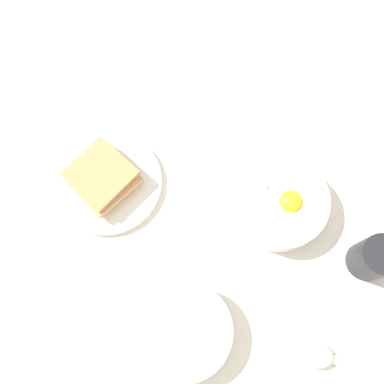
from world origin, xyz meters
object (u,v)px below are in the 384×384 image
at_px(toast_plate, 108,182).
at_px(soup_spoon, 324,357).
at_px(egg_bowl, 279,203).
at_px(congee_bowl, 184,331).
at_px(drinking_cup, 374,258).
at_px(toast_sandwich, 103,178).

height_order(toast_plate, soup_spoon, soup_spoon).
height_order(egg_bowl, toast_plate, egg_bowl).
height_order(egg_bowl, congee_bowl, egg_bowl).
bearing_deg(egg_bowl, drinking_cup, -163.03).
xyz_separation_m(toast_plate, toast_sandwich, (0.00, 0.00, 0.03)).
relative_size(toast_sandwich, drinking_cup, 1.37).
height_order(congee_bowl, drinking_cup, drinking_cup).
relative_size(egg_bowl, soup_spoon, 1.20).
distance_m(toast_sandwich, drinking_cup, 0.50).
height_order(toast_sandwich, congee_bowl, toast_sandwich).
bearing_deg(soup_spoon, egg_bowl, -25.94).
bearing_deg(drinking_cup, toast_plate, 33.22).
relative_size(soup_spoon, congee_bowl, 0.88).
xyz_separation_m(soup_spoon, congee_bowl, (0.18, 0.16, 0.01)).
relative_size(egg_bowl, toast_sandwich, 1.47).
distance_m(egg_bowl, drinking_cup, 0.19).
relative_size(toast_sandwich, congee_bowl, 0.73).
distance_m(toast_sandwich, soup_spoon, 0.50).
xyz_separation_m(toast_sandwich, drinking_cup, (-0.42, -0.27, 0.01)).
relative_size(toast_plate, soup_spoon, 1.41).
height_order(toast_plate, toast_sandwich, toast_sandwich).
bearing_deg(soup_spoon, drinking_cup, -68.58).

